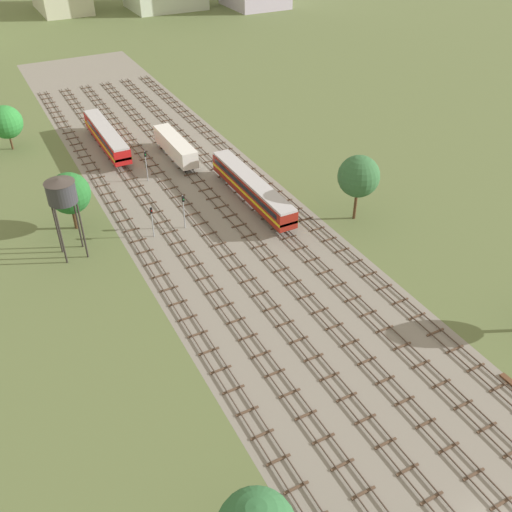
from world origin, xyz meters
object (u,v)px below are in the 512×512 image
at_px(water_tower, 61,192).
at_px(signal_post_mid, 146,162).
at_px(signal_post_near, 184,208).
at_px(signal_post_nearest, 152,218).
at_px(passenger_coach_centre_right_nearest, 252,187).
at_px(diesel_railcar_left_mid, 106,136).
at_px(freight_boxcar_centre_near, 175,146).

height_order(water_tower, signal_post_mid, water_tower).
bearing_deg(signal_post_near, signal_post_nearest, -178.57).
height_order(passenger_coach_centre_right_nearest, signal_post_nearest, signal_post_nearest).
height_order(diesel_railcar_left_mid, signal_post_mid, signal_post_mid).
bearing_deg(passenger_coach_centre_right_nearest, water_tower, -177.27).
distance_m(signal_post_nearest, signal_post_mid, 16.85).
xyz_separation_m(water_tower, signal_post_mid, (15.38, 15.36, -6.05)).
height_order(passenger_coach_centre_right_nearest, diesel_railcar_left_mid, same).
bearing_deg(diesel_railcar_left_mid, passenger_coach_centre_right_nearest, -64.19).
distance_m(diesel_railcar_left_mid, signal_post_mid, 15.16).
bearing_deg(water_tower, signal_post_mid, 44.96).
bearing_deg(signal_post_mid, signal_post_near, -90.00).
relative_size(passenger_coach_centre_right_nearest, water_tower, 1.96).
bearing_deg(signal_post_near, signal_post_mid, 90.00).
xyz_separation_m(diesel_railcar_left_mid, signal_post_mid, (2.34, -14.96, 0.75)).
bearing_deg(signal_post_nearest, freight_boxcar_centre_near, 61.61).
bearing_deg(signal_post_mid, passenger_coach_centre_right_nearest, -50.25).
relative_size(water_tower, signal_post_near, 2.14).
distance_m(passenger_coach_centre_right_nearest, signal_post_nearest, 16.52).
bearing_deg(signal_post_mid, diesel_railcar_left_mid, 98.89).
height_order(freight_boxcar_centre_near, signal_post_near, signal_post_near).
bearing_deg(signal_post_mid, signal_post_nearest, -106.13).
height_order(freight_boxcar_centre_near, diesel_railcar_left_mid, diesel_railcar_left_mid).
height_order(diesel_railcar_left_mid, signal_post_near, signal_post_near).
height_order(passenger_coach_centre_right_nearest, signal_post_mid, signal_post_mid).
bearing_deg(signal_post_near, passenger_coach_centre_right_nearest, 9.67).
bearing_deg(diesel_railcar_left_mid, water_tower, -113.27).
height_order(signal_post_nearest, signal_post_near, signal_post_near).
relative_size(freight_boxcar_centre_near, signal_post_nearest, 2.93).
bearing_deg(freight_boxcar_centre_near, signal_post_near, -108.07).
height_order(freight_boxcar_centre_near, water_tower, water_tower).
relative_size(freight_boxcar_centre_near, signal_post_mid, 2.66).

